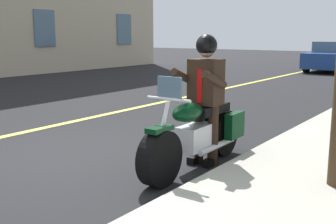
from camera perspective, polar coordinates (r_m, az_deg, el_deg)
The scene contains 4 objects.
ground_plane at distance 6.02m, azimuth -12.65°, elevation -6.43°, with size 80.00×80.00×0.00m, color black.
motorcycle_main at distance 5.46m, azimuth 4.08°, elevation -3.03°, with size 2.21×0.61×1.26m.
rider_main at distance 5.52m, azimuth 5.14°, elevation 3.26°, with size 0.63×0.55×1.74m.
car_silver at distance 21.62m, azimuth 21.92°, elevation 7.09°, with size 4.60×1.92×1.40m.
Camera 1 is at (3.77, 4.36, 1.74)m, focal length 44.41 mm.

